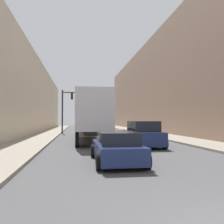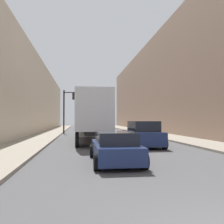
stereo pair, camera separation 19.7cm
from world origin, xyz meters
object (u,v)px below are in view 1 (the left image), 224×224
Objects in this scene: semi_truck at (90,115)px; sedan_car at (116,148)px; suv_car at (142,135)px; traffic_signal_gantry at (73,103)px.

semi_truck is 11.89m from sedan_car.
suv_car is 0.84× the size of traffic_signal_gantry.
sedan_car is at bearing -84.51° from traffic_signal_gantry.
suv_car is at bearing 65.27° from sedan_car.
traffic_signal_gantry is (-1.69, 11.63, 1.89)m from semi_truck.
suv_car is 18.25m from traffic_signal_gantry.
traffic_signal_gantry is at bearing 95.49° from sedan_car.
traffic_signal_gantry is at bearing 98.27° from semi_truck.
sedan_car is 0.78× the size of traffic_signal_gantry.
traffic_signal_gantry reaches higher than sedan_car.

